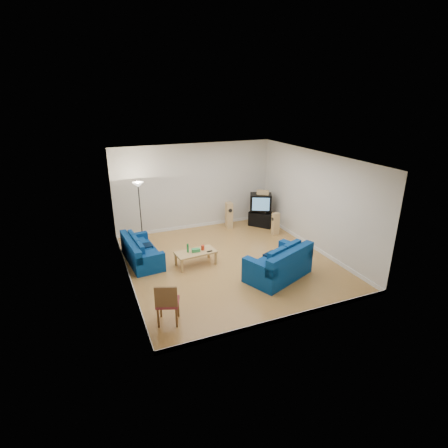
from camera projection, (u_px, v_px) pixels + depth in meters
name	position (u px, v px, depth m)	size (l,w,h in m)	color
room	(229.00, 214.00, 10.22)	(6.01, 6.51, 3.21)	olive
sofa_three_seat	(140.00, 253.00, 10.66)	(1.03, 2.04, 0.76)	navy
sofa_loveseat	(280.00, 266.00, 9.71)	(2.13, 1.68, 0.94)	navy
coffee_table	(196.00, 253.00, 10.43)	(1.25, 0.71, 0.43)	tan
bottle	(188.00, 248.00, 10.32)	(0.06, 0.06, 0.27)	#197233
tissue_box	(196.00, 250.00, 10.39)	(0.24, 0.13, 0.10)	green
red_canister	(203.00, 248.00, 10.51)	(0.10, 0.10, 0.14)	red
remote	(210.00, 251.00, 10.41)	(0.17, 0.05, 0.02)	black
tv_stand	(261.00, 219.00, 13.61)	(0.91, 0.50, 0.55)	black
av_receiver	(263.00, 211.00, 13.46)	(0.42, 0.34, 0.10)	black
television	(261.00, 202.00, 13.38)	(0.98, 0.89, 0.62)	black
centre_speaker	(263.00, 192.00, 13.22)	(0.45, 0.18, 0.16)	tan
speaker_left	(229.00, 215.00, 13.34)	(0.26, 0.33, 1.00)	tan
speaker_right	(275.00, 224.00, 12.71)	(0.26, 0.19, 0.82)	tan
floor_lamp	(139.00, 193.00, 11.53)	(0.37, 0.37, 2.14)	black
dining_chair	(167.00, 302.00, 7.65)	(0.63, 0.63, 1.02)	brown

